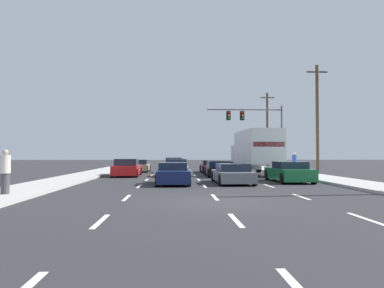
{
  "coord_description": "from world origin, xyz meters",
  "views": [
    {
      "loc": [
        -1.53,
        -13.08,
        1.68
      ],
      "look_at": [
        -0.44,
        11.25,
        2.34
      ],
      "focal_mm": 34.79,
      "sensor_mm": 36.0,
      "label": 1
    }
  ],
  "objects_px": {
    "car_maroon": "(211,167)",
    "utility_pole_mid": "(317,117)",
    "car_black": "(219,169)",
    "box_truck": "(255,150)",
    "car_blue": "(174,166)",
    "car_gray": "(232,174)",
    "car_tan": "(139,166)",
    "car_red": "(127,168)",
    "utility_pole_far": "(267,129)",
    "car_white": "(176,168)",
    "pedestrian_mid_block": "(294,163)",
    "traffic_signal_mast": "(251,121)",
    "pedestrian_near_corner": "(5,172)",
    "car_green": "(289,172)",
    "car_navy": "(173,174)"
  },
  "relations": [
    {
      "from": "car_maroon",
      "to": "car_black",
      "type": "xyz_separation_m",
      "value": [
        -0.01,
        -6.05,
        0.03
      ]
    },
    {
      "from": "utility_pole_far",
      "to": "car_black",
      "type": "bearing_deg",
      "value": -113.99
    },
    {
      "from": "traffic_signal_mast",
      "to": "car_white",
      "type": "bearing_deg",
      "value": -126.09
    },
    {
      "from": "car_navy",
      "to": "pedestrian_mid_block",
      "type": "distance_m",
      "value": 13.4
    },
    {
      "from": "pedestrian_near_corner",
      "to": "pedestrian_mid_block",
      "type": "height_order",
      "value": "pedestrian_near_corner"
    },
    {
      "from": "car_red",
      "to": "pedestrian_near_corner",
      "type": "distance_m",
      "value": 14.07
    },
    {
      "from": "car_white",
      "to": "utility_pole_far",
      "type": "xyz_separation_m",
      "value": [
        11.74,
        18.85,
        4.31
      ]
    },
    {
      "from": "car_white",
      "to": "car_maroon",
      "type": "distance_m",
      "value": 6.51
    },
    {
      "from": "car_tan",
      "to": "car_red",
      "type": "height_order",
      "value": "car_red"
    },
    {
      "from": "car_black",
      "to": "car_green",
      "type": "relative_size",
      "value": 0.89
    },
    {
      "from": "utility_pole_far",
      "to": "pedestrian_near_corner",
      "type": "relative_size",
      "value": 5.57
    },
    {
      "from": "traffic_signal_mast",
      "to": "utility_pole_mid",
      "type": "relative_size",
      "value": 0.86
    },
    {
      "from": "traffic_signal_mast",
      "to": "utility_pole_far",
      "type": "xyz_separation_m",
      "value": [
        3.72,
        7.85,
        -0.27
      ]
    },
    {
      "from": "utility_pole_far",
      "to": "pedestrian_near_corner",
      "type": "distance_m",
      "value": 37.49
    },
    {
      "from": "car_navy",
      "to": "pedestrian_mid_block",
      "type": "relative_size",
      "value": 2.55
    },
    {
      "from": "car_tan",
      "to": "pedestrian_mid_block",
      "type": "relative_size",
      "value": 2.75
    },
    {
      "from": "traffic_signal_mast",
      "to": "pedestrian_near_corner",
      "type": "xyz_separation_m",
      "value": [
        -14.66,
        -24.59,
        -4.19
      ]
    },
    {
      "from": "car_navy",
      "to": "pedestrian_near_corner",
      "type": "xyz_separation_m",
      "value": [
        -6.41,
        -6.06,
        0.43
      ]
    },
    {
      "from": "car_tan",
      "to": "box_truck",
      "type": "distance_m",
      "value": 11.41
    },
    {
      "from": "car_white",
      "to": "pedestrian_mid_block",
      "type": "height_order",
      "value": "pedestrian_mid_block"
    },
    {
      "from": "utility_pole_far",
      "to": "car_blue",
      "type": "bearing_deg",
      "value": -133.4
    },
    {
      "from": "traffic_signal_mast",
      "to": "utility_pole_mid",
      "type": "distance_m",
      "value": 8.67
    },
    {
      "from": "car_gray",
      "to": "box_truck",
      "type": "bearing_deg",
      "value": 70.19
    },
    {
      "from": "car_maroon",
      "to": "utility_pole_mid",
      "type": "bearing_deg",
      "value": -13.59
    },
    {
      "from": "car_red",
      "to": "pedestrian_near_corner",
      "type": "xyz_separation_m",
      "value": [
        -2.9,
        -13.77,
        0.38
      ]
    },
    {
      "from": "traffic_signal_mast",
      "to": "utility_pole_far",
      "type": "height_order",
      "value": "utility_pole_far"
    },
    {
      "from": "utility_pole_far",
      "to": "car_green",
      "type": "bearing_deg",
      "value": -101.22
    },
    {
      "from": "utility_pole_mid",
      "to": "pedestrian_near_corner",
      "type": "height_order",
      "value": "utility_pole_mid"
    },
    {
      "from": "car_maroon",
      "to": "pedestrian_mid_block",
      "type": "bearing_deg",
      "value": -32.53
    },
    {
      "from": "utility_pole_mid",
      "to": "utility_pole_far",
      "type": "xyz_separation_m",
      "value": [
        -0.55,
        15.38,
        0.04
      ]
    },
    {
      "from": "box_truck",
      "to": "car_green",
      "type": "distance_m",
      "value": 8.17
    },
    {
      "from": "car_black",
      "to": "pedestrian_near_corner",
      "type": "height_order",
      "value": "pedestrian_near_corner"
    },
    {
      "from": "car_black",
      "to": "car_green",
      "type": "distance_m",
      "value": 6.76
    },
    {
      "from": "car_tan",
      "to": "car_blue",
      "type": "relative_size",
      "value": 1.1
    },
    {
      "from": "car_gray",
      "to": "car_tan",
      "type": "bearing_deg",
      "value": 115.17
    },
    {
      "from": "car_green",
      "to": "utility_pole_mid",
      "type": "height_order",
      "value": "utility_pole_mid"
    },
    {
      "from": "car_green",
      "to": "pedestrian_near_corner",
      "type": "bearing_deg",
      "value": -150.82
    },
    {
      "from": "utility_pole_far",
      "to": "car_gray",
      "type": "bearing_deg",
      "value": -108.24
    },
    {
      "from": "car_gray",
      "to": "pedestrian_mid_block",
      "type": "height_order",
      "value": "pedestrian_mid_block"
    },
    {
      "from": "car_green",
      "to": "car_white",
      "type": "bearing_deg",
      "value": 138.13
    },
    {
      "from": "car_maroon",
      "to": "pedestrian_near_corner",
      "type": "bearing_deg",
      "value": -117.04
    },
    {
      "from": "car_black",
      "to": "traffic_signal_mast",
      "type": "xyz_separation_m",
      "value": [
        4.83,
        11.38,
        4.63
      ]
    },
    {
      "from": "car_gray",
      "to": "utility_pole_far",
      "type": "bearing_deg",
      "value": 71.76
    },
    {
      "from": "car_maroon",
      "to": "utility_pole_far",
      "type": "xyz_separation_m",
      "value": [
        8.55,
        13.18,
        4.39
      ]
    },
    {
      "from": "car_blue",
      "to": "car_gray",
      "type": "distance_m",
      "value": 13.75
    },
    {
      "from": "utility_pole_mid",
      "to": "car_maroon",
      "type": "bearing_deg",
      "value": 166.41
    },
    {
      "from": "car_gray",
      "to": "utility_pole_mid",
      "type": "bearing_deg",
      "value": 49.24
    },
    {
      "from": "car_white",
      "to": "utility_pole_mid",
      "type": "relative_size",
      "value": 0.46
    },
    {
      "from": "car_black",
      "to": "box_truck",
      "type": "relative_size",
      "value": 0.45
    },
    {
      "from": "car_black",
      "to": "car_white",
      "type": "bearing_deg",
      "value": 173.24
    }
  ]
}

